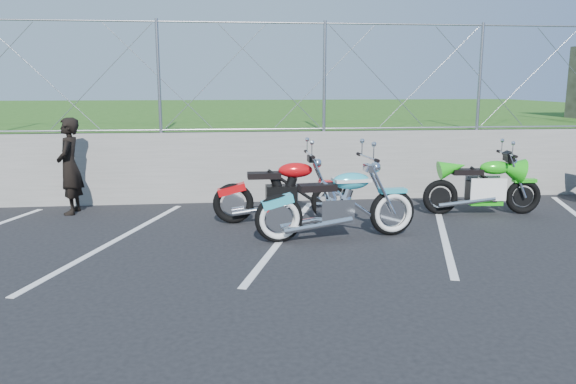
{
  "coord_description": "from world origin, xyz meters",
  "views": [
    {
      "loc": [
        -0.84,
        -6.91,
        2.19
      ],
      "look_at": [
        0.08,
        1.3,
        0.58
      ],
      "focal_mm": 35.0,
      "sensor_mm": 36.0,
      "label": 1
    }
  ],
  "objects": [
    {
      "name": "naked_orange",
      "position": [
        0.07,
        1.79,
        0.47
      ],
      "size": [
        2.21,
        0.75,
        1.1
      ],
      "rotation": [
        0.0,
        0.0,
        0.02
      ],
      "color": "black",
      "rests_on": "ground"
    },
    {
      "name": "sportbike_green",
      "position": [
        3.48,
        1.96,
        0.45
      ],
      "size": [
        2.01,
        0.72,
        1.04
      ],
      "rotation": [
        0.0,
        0.0,
        -0.08
      ],
      "color": "black",
      "rests_on": "ground"
    },
    {
      "name": "retaining_wall",
      "position": [
        0.0,
        3.5,
        0.65
      ],
      "size": [
        30.0,
        0.22,
        1.3
      ],
      "primitive_type": "cube",
      "color": "slate",
      "rests_on": "ground"
    },
    {
      "name": "grass_field",
      "position": [
        0.0,
        13.5,
        0.65
      ],
      "size": [
        30.0,
        20.0,
        1.3
      ],
      "primitive_type": "cube",
      "color": "#244E14",
      "rests_on": "ground"
    },
    {
      "name": "ground",
      "position": [
        0.0,
        0.0,
        0.0
      ],
      "size": [
        90.0,
        90.0,
        0.0
      ],
      "primitive_type": "plane",
      "color": "black",
      "rests_on": "ground"
    },
    {
      "name": "person_standing",
      "position": [
        -3.46,
        2.78,
        0.81
      ],
      "size": [
        0.39,
        0.6,
        1.63
      ],
      "primitive_type": "imported",
      "rotation": [
        0.0,
        0.0,
        -1.58
      ],
      "color": "black",
      "rests_on": "ground"
    },
    {
      "name": "parking_lines",
      "position": [
        1.2,
        1.0,
        0.0
      ],
      "size": [
        18.29,
        4.31,
        0.01
      ],
      "color": "silver",
      "rests_on": "ground"
    },
    {
      "name": "chain_link_fence",
      "position": [
        0.0,
        3.5,
        2.3
      ],
      "size": [
        28.0,
        0.03,
        2.0
      ],
      "color": "gray",
      "rests_on": "retaining_wall"
    },
    {
      "name": "cruiser_turquoise",
      "position": [
        0.74,
        0.72,
        0.47
      ],
      "size": [
        2.36,
        0.75,
        1.18
      ],
      "rotation": [
        0.0,
        0.0,
        0.11
      ],
      "color": "black",
      "rests_on": "ground"
    }
  ]
}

